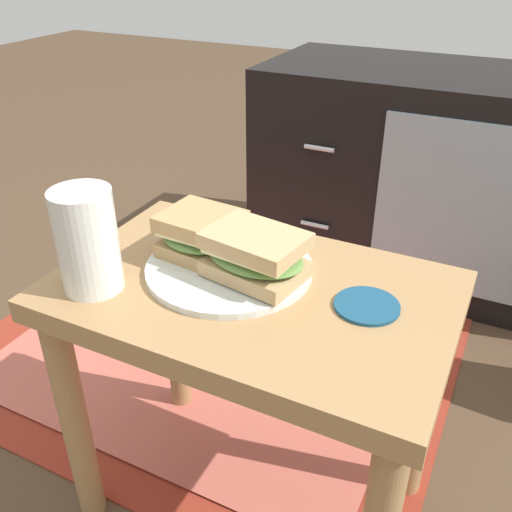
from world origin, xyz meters
The scene contains 9 objects.
ground_plane centered at (0.00, 0.00, 0.00)m, with size 8.00×8.00×0.00m, color #4C3826.
side_table centered at (0.00, 0.00, 0.37)m, with size 0.56×0.36×0.46m.
tv_cabinet centered at (0.10, 0.95, 0.29)m, with size 0.96×0.46×0.58m.
area_rug centered at (-0.27, 0.31, 0.00)m, with size 1.11×0.86×0.01m.
plate centered at (-0.05, 0.02, 0.47)m, with size 0.24×0.24×0.01m, color silver.
sandwich_front centered at (-0.10, 0.03, 0.50)m, with size 0.13×0.12×0.07m.
sandwich_back centered at (0.00, 0.01, 0.51)m, with size 0.16×0.13×0.07m.
beer_glass centered at (-0.20, -0.10, 0.53)m, with size 0.08×0.08×0.15m.
coaster centered at (0.16, 0.02, 0.46)m, with size 0.09×0.09×0.01m, color navy.
Camera 1 is at (0.30, -0.59, 0.90)m, focal length 39.60 mm.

